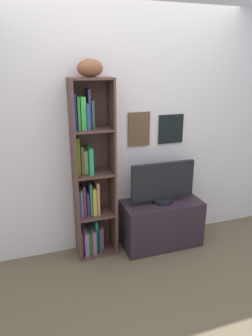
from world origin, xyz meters
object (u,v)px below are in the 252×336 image
at_px(football, 90,68).
at_px(television, 163,183).
at_px(bookshelf, 90,179).
at_px(tv_stand, 161,223).

bearing_deg(football, television, -5.77).
height_order(bookshelf, television, bookshelf).
bearing_deg(tv_stand, football, 174.14).
xyz_separation_m(bookshelf, tv_stand, (0.76, -0.10, -0.58)).
xyz_separation_m(bookshelf, television, (0.76, -0.10, -0.10)).
height_order(tv_stand, television, television).
bearing_deg(bookshelf, tv_stand, -7.75).
height_order(football, tv_stand, football).
height_order(bookshelf, tv_stand, bookshelf).
bearing_deg(bookshelf, football, -39.47).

